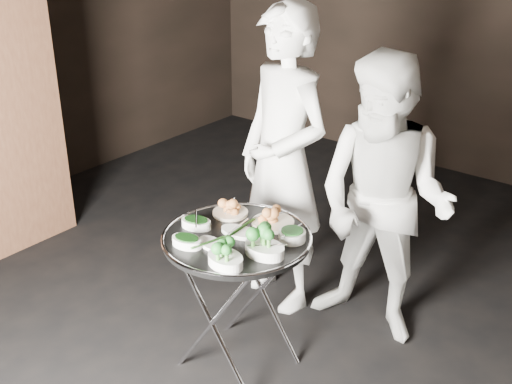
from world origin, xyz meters
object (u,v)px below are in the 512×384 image
Objects in this scene: tray_stand at (238,296)px; waiter_right at (384,203)px; waiter_left at (283,162)px; serving_tray at (237,238)px.

waiter_right reaches higher than tray_stand.
waiter_left is at bearing 107.11° from tray_stand.
waiter_left reaches higher than serving_tray.
waiter_left is (-0.20, 0.66, 0.13)m from serving_tray.
tray_stand is at bearing -56.91° from waiter_left.
serving_tray is 0.70m from waiter_left.
tray_stand is 1.03× the size of serving_tray.
tray_stand is 0.47× the size of waiter_right.
waiter_right is (0.41, 0.72, 0.37)m from tray_stand.
waiter_left is 0.62m from waiter_right.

